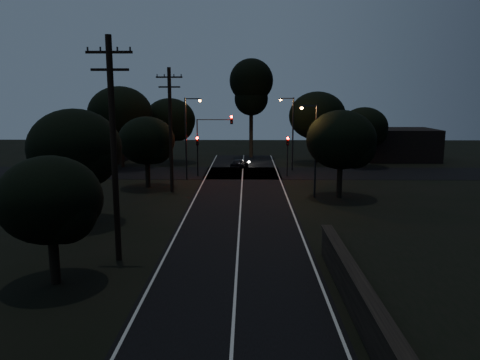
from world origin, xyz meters
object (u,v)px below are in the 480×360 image
object	(u,v)px
streetlight_c	(314,144)
signal_left	(197,149)
tall_pine	(251,87)
signal_right	(288,149)
utility_pole_far	(170,128)
signal_mast	(214,134)
streetlight_a	(188,133)
streetlight_b	(291,129)
car	(240,163)
utility_pole_mid	(114,147)

from	to	relation	value
streetlight_c	signal_left	bearing A→B (deg)	136.24
tall_pine	signal_right	world-z (taller)	tall_pine
utility_pole_far	signal_mast	size ratio (longest dim) A/B	1.68
signal_right	streetlight_c	xyz separation A→B (m)	(1.23, -9.99, 1.51)
signal_mast	streetlight_a	xyz separation A→B (m)	(-2.39, -1.99, 0.30)
streetlight_b	signal_left	bearing A→B (deg)	-157.95
signal_left	signal_mast	xyz separation A→B (m)	(1.69, 0.00, 1.50)
utility_pole_far	tall_pine	world-z (taller)	tall_pine
signal_left	car	world-z (taller)	signal_left
tall_pine	signal_right	xyz separation A→B (m)	(3.60, -15.01, -6.51)
streetlight_b	car	size ratio (longest dim) A/B	2.50
tall_pine	car	size ratio (longest dim) A/B	4.06
streetlight_b	utility_pole_far	bearing A→B (deg)	-133.30
utility_pole_far	streetlight_c	xyz separation A→B (m)	(11.83, -2.00, -1.13)
utility_pole_mid	signal_right	xyz separation A→B (m)	(10.60, 24.99, -2.90)
tall_pine	signal_left	xyz separation A→B (m)	(-5.60, -15.01, -6.51)
signal_right	streetlight_c	size ratio (longest dim) A/B	0.55
streetlight_a	signal_right	bearing A→B (deg)	11.34
utility_pole_mid	streetlight_a	world-z (taller)	utility_pole_mid
tall_pine	signal_mast	size ratio (longest dim) A/B	2.08
signal_right	streetlight_a	xyz separation A→B (m)	(-9.91, -1.99, 1.80)
signal_mast	car	distance (m)	7.11
utility_pole_far	tall_pine	size ratio (longest dim) A/B	0.81
utility_pole_mid	utility_pole_far	size ratio (longest dim) A/B	1.05
signal_mast	signal_left	bearing A→B (deg)	-179.87
tall_pine	utility_pole_far	bearing A→B (deg)	-106.93
tall_pine	car	bearing A→B (deg)	-98.19
signal_mast	streetlight_a	bearing A→B (deg)	-140.23
tall_pine	streetlight_a	distance (m)	18.74
utility_pole_far	streetlight_b	size ratio (longest dim) A/B	1.31
signal_mast	streetlight_c	xyz separation A→B (m)	(8.74, -9.99, 0.01)
streetlight_c	signal_right	bearing A→B (deg)	97.02
utility_pole_mid	signal_left	bearing A→B (deg)	86.79
signal_mast	streetlight_c	bearing A→B (deg)	-48.81
streetlight_c	tall_pine	bearing A→B (deg)	100.93
signal_mast	utility_pole_far	bearing A→B (deg)	-111.11
streetlight_b	signal_mast	bearing A→B (deg)	-154.01
utility_pole_far	car	distance (m)	15.39
tall_pine	streetlight_b	size ratio (longest dim) A/B	1.62
signal_right	car	distance (m)	7.73
signal_left	streetlight_b	world-z (taller)	streetlight_b
streetlight_b	streetlight_c	distance (m)	14.01
utility_pole_far	signal_left	world-z (taller)	utility_pole_far
utility_pole_mid	signal_mast	size ratio (longest dim) A/B	1.76
signal_left	streetlight_c	world-z (taller)	streetlight_c
signal_left	car	xyz separation A→B (m)	(4.22, 5.45, -2.29)
car	tall_pine	bearing A→B (deg)	-78.46
utility_pole_mid	tall_pine	size ratio (longest dim) A/B	0.85
signal_mast	car	xyz separation A→B (m)	(2.54, 5.45, -3.79)
streetlight_b	streetlight_c	bearing A→B (deg)	-87.86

